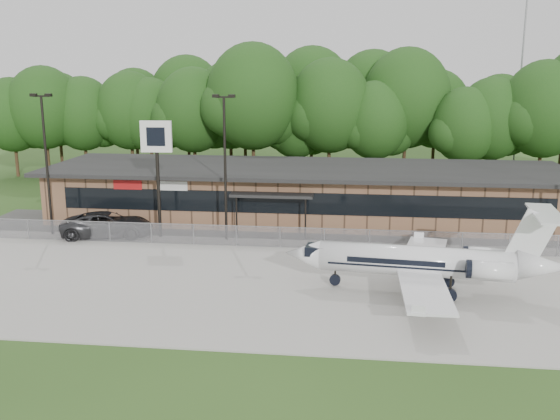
# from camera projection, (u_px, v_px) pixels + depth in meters

# --- Properties ---
(ground) EXTENTS (160.00, 160.00, 0.00)m
(ground) POSITION_uv_depth(u_px,v_px,m) (262.00, 344.00, 27.67)
(ground) COLOR #294819
(ground) RESTS_ON ground
(apron) EXTENTS (64.00, 18.00, 0.08)m
(apron) POSITION_uv_depth(u_px,v_px,m) (283.00, 283.00, 35.41)
(apron) COLOR #9E9B93
(apron) RESTS_ON ground
(parking_lot) EXTENTS (50.00, 9.00, 0.06)m
(parking_lot) POSITION_uv_depth(u_px,v_px,m) (300.00, 232.00, 46.54)
(parking_lot) COLOR #383835
(parking_lot) RESTS_ON ground
(terminal) EXTENTS (41.00, 11.65, 4.30)m
(terminal) POSITION_uv_depth(u_px,v_px,m) (305.00, 192.00, 50.36)
(terminal) COLOR brown
(terminal) RESTS_ON ground
(fence) EXTENTS (46.00, 0.04, 1.52)m
(fence) POSITION_uv_depth(u_px,v_px,m) (295.00, 238.00, 42.02)
(fence) COLOR gray
(fence) RESTS_ON ground
(treeline) EXTENTS (72.00, 12.00, 15.00)m
(treeline) POSITION_uv_depth(u_px,v_px,m) (319.00, 111.00, 66.66)
(treeline) COLOR #153D13
(treeline) RESTS_ON ground
(radio_mast) EXTENTS (0.20, 0.20, 25.00)m
(radio_mast) POSITION_uv_depth(u_px,v_px,m) (522.00, 63.00, 68.81)
(radio_mast) COLOR gray
(radio_mast) RESTS_ON ground
(light_pole_left) EXTENTS (1.55, 0.30, 10.23)m
(light_pole_left) POSITION_uv_depth(u_px,v_px,m) (46.00, 154.00, 44.39)
(light_pole_left) COLOR black
(light_pole_left) RESTS_ON ground
(light_pole_mid) EXTENTS (1.55, 0.30, 10.23)m
(light_pole_mid) POSITION_uv_depth(u_px,v_px,m) (225.00, 157.00, 42.89)
(light_pole_mid) COLOR black
(light_pole_mid) RESTS_ON ground
(business_jet) EXTENTS (14.67, 13.10, 4.93)m
(business_jet) POSITION_uv_depth(u_px,v_px,m) (425.00, 263.00, 33.44)
(business_jet) COLOR silver
(business_jet) RESTS_ON ground
(suv) EXTENTS (6.97, 4.31, 1.80)m
(suv) POSITION_uv_depth(u_px,v_px,m) (108.00, 225.00, 45.06)
(suv) COLOR #343437
(suv) RESTS_ON ground
(pole_sign) EXTENTS (2.21, 0.39, 8.39)m
(pole_sign) POSITION_uv_depth(u_px,v_px,m) (157.00, 149.00, 43.64)
(pole_sign) COLOR black
(pole_sign) RESTS_ON ground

